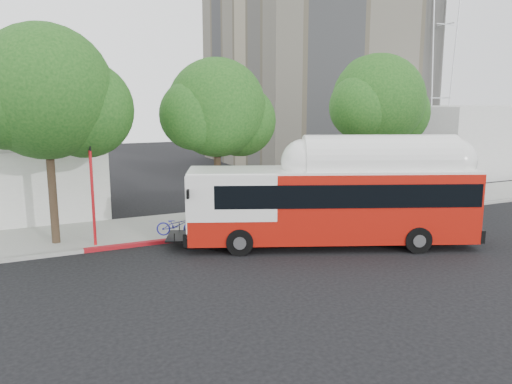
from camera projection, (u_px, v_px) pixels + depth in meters
ground at (289, 254)px, 21.40m from camera, size 120.00×120.00×0.00m
sidewalk at (232, 220)px, 27.18m from camera, size 60.00×5.00×0.15m
curb_strip at (252, 231)px, 24.86m from camera, size 60.00×0.30×0.15m
red_curb_segment at (194, 238)px, 23.62m from camera, size 10.00×0.32×0.16m
street_tree_left at (57, 97)px, 21.63m from camera, size 6.67×5.80×9.74m
street_tree_mid at (224, 112)px, 25.49m from camera, size 5.75×5.00×8.62m
street_tree_right at (384, 104)px, 29.40m from camera, size 6.21×5.40×9.18m
horizon_block at (485, 137)px, 47.54m from camera, size 20.00×12.00×6.00m
transit_bus at (333, 205)px, 22.27m from camera, size 13.44×7.32×4.01m
signal_pole at (93, 196)px, 21.79m from camera, size 0.13×0.44×4.61m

